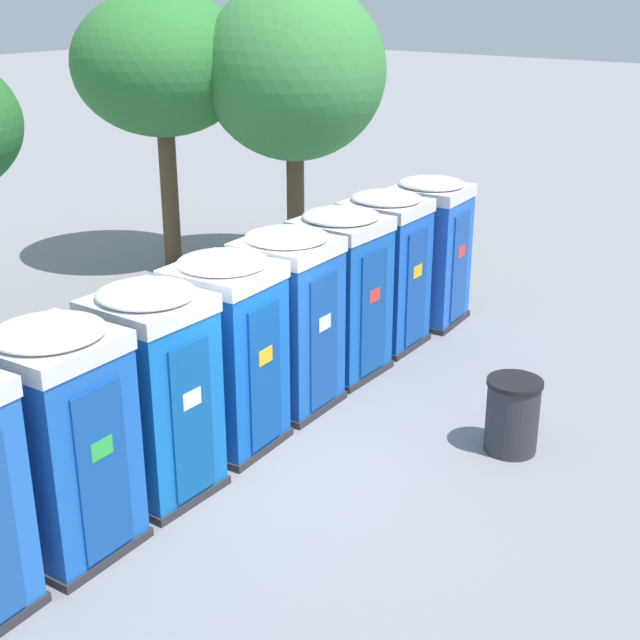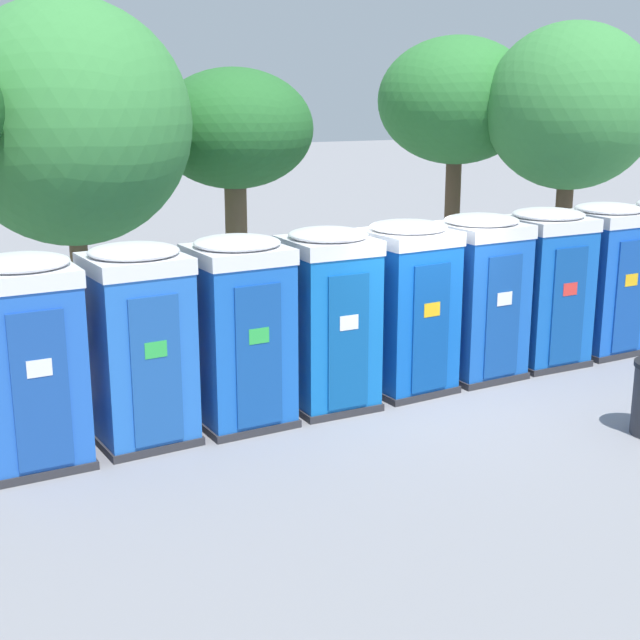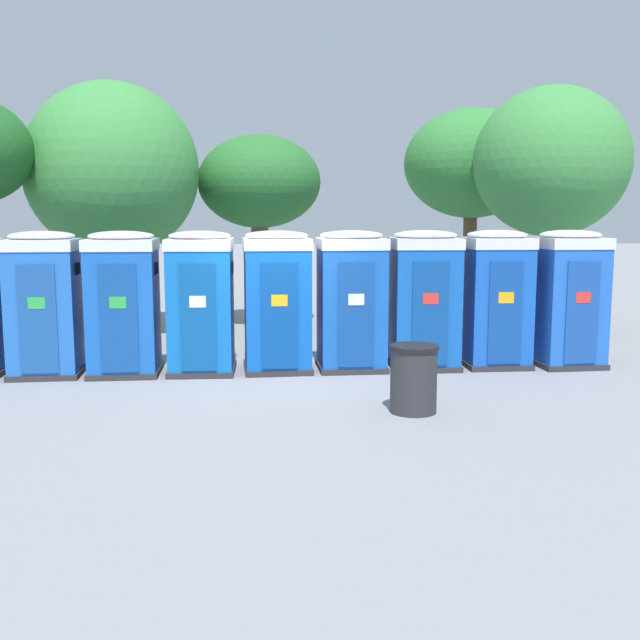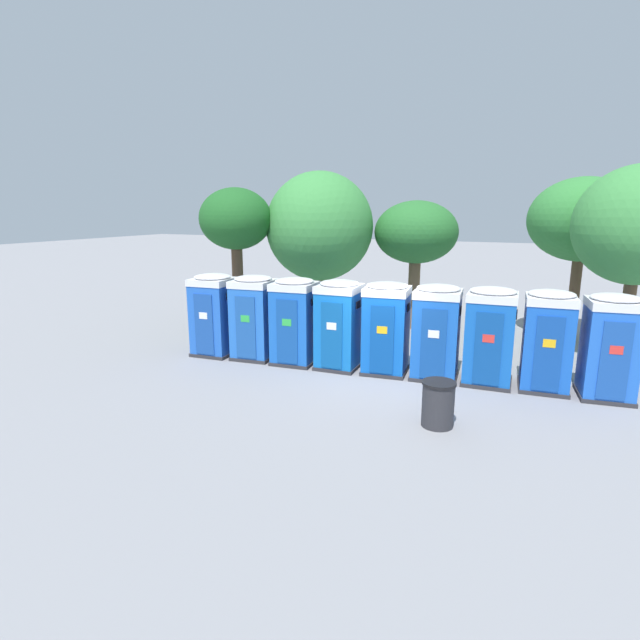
# 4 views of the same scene
# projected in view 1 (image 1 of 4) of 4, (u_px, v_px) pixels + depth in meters

# --- Properties ---
(ground_plane) EXTENTS (120.00, 120.00, 0.00)m
(ground_plane) POSITION_uv_depth(u_px,v_px,m) (259.00, 451.00, 11.37)
(ground_plane) COLOR gray
(portapotty_2) EXTENTS (1.30, 1.28, 2.54)m
(portapotty_2) POSITION_uv_depth(u_px,v_px,m) (61.00, 439.00, 9.02)
(portapotty_2) COLOR #2D2D33
(portapotty_2) RESTS_ON ground
(portapotty_3) EXTENTS (1.20, 1.23, 2.54)m
(portapotty_3) POSITION_uv_depth(u_px,v_px,m) (154.00, 391.00, 10.08)
(portapotty_3) COLOR #2D2D33
(portapotty_3) RESTS_ON ground
(portapotty_4) EXTENTS (1.32, 1.31, 2.54)m
(portapotty_4) POSITION_uv_depth(u_px,v_px,m) (227.00, 351.00, 11.16)
(portapotty_4) COLOR #2D2D33
(portapotty_4) RESTS_ON ground
(portapotty_5) EXTENTS (1.30, 1.29, 2.54)m
(portapotty_5) POSITION_uv_depth(u_px,v_px,m) (288.00, 319.00, 12.22)
(portapotty_5) COLOR #2D2D33
(portapotty_5) RESTS_ON ground
(portapotty_6) EXTENTS (1.27, 1.24, 2.54)m
(portapotty_6) POSITION_uv_depth(u_px,v_px,m) (341.00, 292.00, 13.28)
(portapotty_6) COLOR #2D2D33
(portapotty_6) RESTS_ON ground
(portapotty_7) EXTENTS (1.25, 1.27, 2.54)m
(portapotty_7) POSITION_uv_depth(u_px,v_px,m) (385.00, 269.00, 14.34)
(portapotty_7) COLOR #2D2D33
(portapotty_7) RESTS_ON ground
(portapotty_8) EXTENTS (1.31, 1.32, 2.54)m
(portapotty_8) POSITION_uv_depth(u_px,v_px,m) (429.00, 250.00, 15.34)
(portapotty_8) COLOR #2D2D33
(portapotty_8) RESTS_ON ground
(street_tree_1) EXTENTS (3.53, 3.53, 5.72)m
(street_tree_1) POSITION_uv_depth(u_px,v_px,m) (294.00, 72.00, 16.99)
(street_tree_1) COLOR brown
(street_tree_1) RESTS_ON ground
(street_tree_2) EXTENTS (3.49, 3.49, 5.52)m
(street_tree_2) POSITION_uv_depth(u_px,v_px,m) (162.00, 65.00, 17.27)
(street_tree_2) COLOR brown
(street_tree_2) RESTS_ON ground
(trash_can) EXTENTS (0.71, 0.71, 0.98)m
(trash_can) POSITION_uv_depth(u_px,v_px,m) (512.00, 415.00, 11.25)
(trash_can) COLOR #2D2D33
(trash_can) RESTS_ON ground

